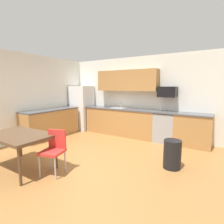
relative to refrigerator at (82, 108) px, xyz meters
The scene contains 17 objects.
ground_plane 3.23m from the refrigerator, 45.52° to the right, with size 12.00×12.00×0.00m, color #9E6B38.
wall_back 2.28m from the refrigerator, 11.16° to the left, with size 5.80×0.10×2.70m, color silver.
wall_left 2.32m from the refrigerator, 101.95° to the right, with size 0.10×5.80×2.70m, color silver.
cabinet_run_back 1.76m from the refrigerator, ahead, with size 2.57×0.60×0.90m, color #AD7A42.
cabinet_run_back_right 4.11m from the refrigerator, ahead, with size 0.98×0.60×0.90m, color #AD7A42.
cabinet_run_left 1.48m from the refrigerator, 94.83° to the right, with size 0.60×2.00×0.90m, color #AD7A42.
countertop_back 2.18m from the refrigerator, ahead, with size 4.80×0.64×0.04m, color #4C4C51.
countertop_left 1.43m from the refrigerator, 94.83° to the right, with size 0.64×2.00×0.04m, color #4C4C51.
upper_cabinets_back 2.16m from the refrigerator, ahead, with size 2.20×0.34×0.70m, color #AD7A42.
refrigerator is the anchor object (origin of this frame).
oven_range 3.32m from the refrigerator, ahead, with size 0.60×0.60×0.91m.
microwave 3.37m from the refrigerator, ahead, with size 0.54×0.36×0.32m, color black.
sink_basin 1.64m from the refrigerator, ahead, with size 0.48×0.40×0.14m, color #A5A8AD.
sink_faucet 1.66m from the refrigerator, ahead, with size 0.02×0.02×0.24m, color #B2B5BA.
dining_table 3.59m from the refrigerator, 69.35° to the right, with size 1.40×0.90×0.74m.
chair_near_table 3.72m from the refrigerator, 56.89° to the right, with size 0.49×0.49×0.85m.
trash_bin 4.31m from the refrigerator, 22.92° to the right, with size 0.36×0.36×0.60m, color black.
Camera 1 is at (2.57, -3.12, 1.70)m, focal length 28.59 mm.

